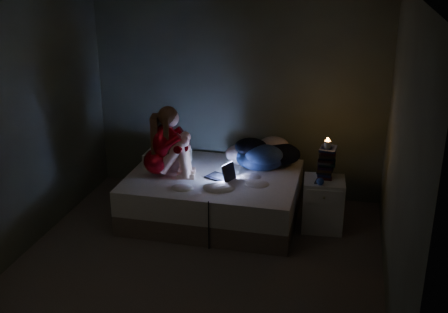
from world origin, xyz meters
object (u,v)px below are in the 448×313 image
(bed, at_px, (214,196))
(phone, at_px, (318,181))
(laptop, at_px, (220,169))
(candle, at_px, (327,144))
(nightstand, at_px, (323,204))
(woman, at_px, (157,141))

(bed, bearing_deg, phone, -3.56)
(bed, relative_size, phone, 13.62)
(bed, height_order, phone, phone)
(laptop, relative_size, candle, 3.75)
(bed, bearing_deg, candle, 4.23)
(bed, xyz_separation_m, nightstand, (1.25, 0.00, 0.03))
(phone, bearing_deg, woman, -167.09)
(woman, relative_size, nightstand, 1.39)
(bed, relative_size, nightstand, 3.24)
(nightstand, height_order, candle, candle)
(woman, xyz_separation_m, phone, (1.78, 0.08, -0.34))
(phone, bearing_deg, laptop, -169.54)
(nightstand, bearing_deg, bed, 176.16)
(phone, bearing_deg, bed, -173.14)
(nightstand, distance_m, candle, 0.69)
(candle, height_order, phone, candle)
(nightstand, xyz_separation_m, candle, (-0.00, 0.09, 0.68))
(bed, height_order, woman, woman)
(bed, bearing_deg, woman, -165.91)
(nightstand, bearing_deg, laptop, 179.83)
(nightstand, distance_m, phone, 0.32)
(bed, distance_m, phone, 1.23)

